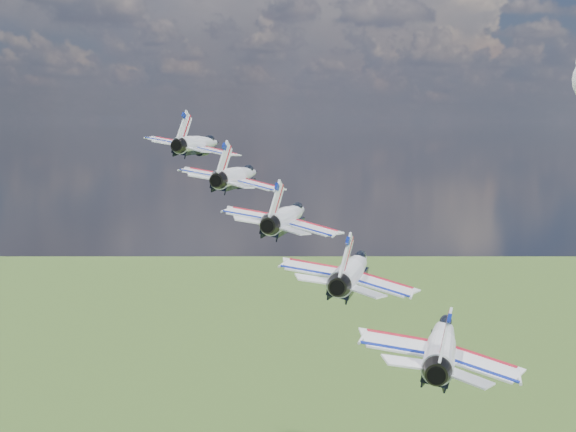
% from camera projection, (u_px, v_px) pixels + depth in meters
% --- Properties ---
extents(jet_0, '(11.39, 15.73, 6.59)m').
position_uv_depth(jet_0, '(199.00, 144.00, 95.90)').
color(jet_0, white).
extents(jet_1, '(11.39, 15.73, 6.59)m').
position_uv_depth(jet_1, '(238.00, 176.00, 85.72)').
color(jet_1, white).
extents(jet_2, '(11.39, 15.73, 6.59)m').
position_uv_depth(jet_2, '(288.00, 216.00, 75.53)').
color(jet_2, white).
extents(jet_3, '(11.39, 15.73, 6.59)m').
position_uv_depth(jet_3, '(353.00, 269.00, 65.35)').
color(jet_3, white).
extents(jet_4, '(11.39, 15.73, 6.59)m').
position_uv_depth(jet_4, '(442.00, 342.00, 55.17)').
color(jet_4, silver).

